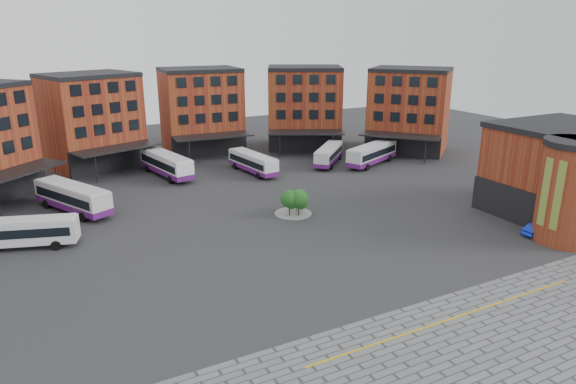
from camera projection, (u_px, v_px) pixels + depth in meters
name	position (u px, v px, depth m)	size (l,w,h in m)	color
ground	(333.00, 255.00, 49.90)	(160.00, 160.00, 0.00)	#28282B
paving_zone	(548.00, 379.00, 32.19)	(50.00, 22.00, 0.02)	slate
yellow_line	(454.00, 318.00, 38.94)	(26.00, 0.15, 0.02)	gold
main_building	(173.00, 124.00, 77.92)	(94.14, 42.48, 14.60)	brown
east_building	(562.00, 173.00, 58.36)	(17.40, 15.40, 10.60)	brown
tree_island	(296.00, 201.00, 59.98)	(4.40, 4.40, 3.29)	gray
bus_a	(21.00, 231.00, 51.00)	(10.85, 5.54, 3.00)	silver
bus_b	(73.00, 197.00, 61.09)	(7.80, 11.97, 3.38)	silver
bus_c	(166.00, 164.00, 76.02)	(5.11, 12.47, 3.43)	white
bus_d	(253.00, 162.00, 77.84)	(3.90, 10.89, 3.00)	silver
bus_e	(329.00, 154.00, 83.04)	(9.13, 9.11, 2.95)	silver
bus_f	(372.00, 154.00, 82.55)	(11.73, 7.22, 3.28)	silver
blue_car	(537.00, 229.00, 54.53)	(1.30, 3.73, 1.23)	#0D24B0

